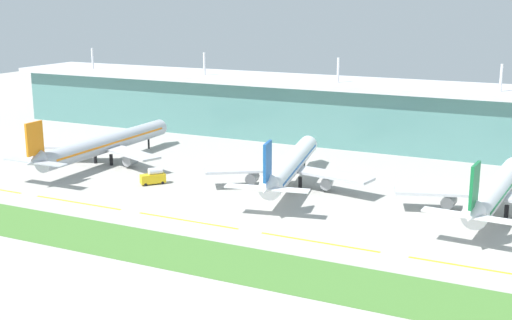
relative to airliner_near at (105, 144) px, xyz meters
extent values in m
plane|color=#A8A59E|center=(57.95, -37.62, -6.46)|extent=(600.00, 600.00, 0.00)
cube|color=slate|center=(57.95, 67.06, 4.11)|extent=(280.00, 28.00, 21.14)
cube|color=silver|center=(57.95, 67.06, 15.58)|extent=(288.00, 34.00, 1.80)
cylinder|color=silver|center=(-54.05, 61.46, 20.98)|extent=(0.90, 0.90, 9.00)
cylinder|color=silver|center=(1.95, 61.46, 20.98)|extent=(0.90, 0.90, 9.00)
cylinder|color=silver|center=(57.95, 61.46, 20.98)|extent=(0.90, 0.90, 9.00)
cylinder|color=silver|center=(113.95, 61.46, 20.98)|extent=(0.90, 0.90, 9.00)
cylinder|color=#ADB2BC|center=(-0.02, 1.49, 0.04)|extent=(6.56, 61.84, 5.80)
cone|color=#ADB2BC|center=(-0.42, 34.38, 0.04)|extent=(5.56, 4.07, 5.51)
cone|color=#ADB2BC|center=(0.40, -32.39, 1.24)|extent=(5.01, 6.69, 5.72)
cube|color=orange|center=(0.39, -31.39, 7.69)|extent=(0.78, 6.41, 9.50)
cube|color=#ADB2BC|center=(-5.11, -31.96, 1.04)|extent=(10.04, 3.32, 0.36)
cube|color=#ADB2BC|center=(5.89, -31.82, 1.04)|extent=(10.04, 3.32, 0.36)
cube|color=#B7BABF|center=(-11.96, -3.08, -1.26)|extent=(24.76, 15.54, 0.70)
cylinder|color=gray|center=(-10.78, -1.62, -4.06)|extent=(3.26, 4.54, 3.20)
cube|color=#B7BABF|center=(12.04, -2.78, -1.26)|extent=(24.83, 15.05, 0.70)
cylinder|color=gray|center=(10.82, -1.35, -4.06)|extent=(3.26, 4.54, 3.20)
cylinder|color=black|center=(-0.30, 24.66, -4.66)|extent=(0.70, 0.70, 3.60)
cylinder|color=black|center=(-3.18, -1.55, -4.66)|extent=(1.10, 1.10, 3.60)
cylinder|color=black|center=(3.22, -1.47, -4.66)|extent=(1.10, 1.10, 3.60)
cube|color=orange|center=(-0.02, 1.49, 0.44)|extent=(6.53, 55.67, 0.60)
cylinder|color=white|center=(65.33, 1.34, 0.04)|extent=(16.58, 54.91, 5.80)
cone|color=white|center=(59.48, 30.17, 0.04)|extent=(6.19, 5.01, 5.51)
cone|color=white|center=(71.37, -28.48, 1.24)|extent=(6.15, 7.48, 5.72)
cube|color=#19519E|center=(71.17, -27.50, 7.69)|extent=(1.96, 6.41, 9.50)
cube|color=white|center=(65.88, -29.08, 1.04)|extent=(10.44, 5.12, 0.36)
cube|color=white|center=(76.66, -26.90, 1.04)|extent=(10.44, 5.12, 0.36)
cube|color=#B7BABF|center=(54.45, -5.38, -1.26)|extent=(23.77, 18.91, 0.70)
cylinder|color=gray|center=(55.34, -3.73, -4.06)|extent=(4.03, 5.05, 3.20)
cube|color=#B7BABF|center=(77.97, -0.61, -1.26)|extent=(24.84, 11.08, 0.70)
cylinder|color=gray|center=(76.51, 0.56, -4.06)|extent=(4.03, 5.05, 3.20)
cylinder|color=black|center=(61.24, 21.49, -4.66)|extent=(0.70, 0.70, 3.60)
cylinder|color=black|center=(62.79, -2.24, -4.66)|extent=(1.10, 1.10, 3.60)
cylinder|color=black|center=(69.06, -0.97, -4.66)|extent=(1.10, 1.10, 3.60)
cube|color=#19519E|center=(65.33, 1.34, 0.44)|extent=(15.53, 49.54, 0.60)
cylinder|color=silver|center=(121.48, -0.44, 0.04)|extent=(9.22, 51.56, 5.80)
cone|color=silver|center=(119.56, -29.02, 1.24)|extent=(5.36, 6.94, 5.72)
cube|color=#146B38|center=(119.63, -28.02, 7.69)|extent=(1.13, 6.43, 9.50)
cube|color=silver|center=(114.11, -28.16, 1.04)|extent=(10.19, 3.86, 0.36)
cube|color=silver|center=(125.09, -28.89, 1.04)|extent=(10.19, 3.86, 0.36)
cube|color=#B7BABF|center=(109.21, -4.05, -1.26)|extent=(24.92, 13.94, 0.70)
cylinder|color=gray|center=(110.50, -2.69, -4.06)|extent=(3.49, 4.70, 3.20)
cylinder|color=black|center=(122.77, 18.75, -4.66)|extent=(0.70, 0.70, 3.60)
cylinder|color=black|center=(118.09, -3.22, -4.66)|extent=(1.10, 1.10, 3.60)
cylinder|color=black|center=(124.47, -3.65, -4.66)|extent=(1.10, 1.10, 3.60)
cube|color=#146B38|center=(121.48, -0.44, 0.44)|extent=(8.91, 46.45, 0.60)
cube|color=yellow|center=(20.95, -38.64, -6.44)|extent=(28.00, 0.70, 0.04)
cube|color=yellow|center=(54.95, -38.64, -6.44)|extent=(28.00, 0.70, 0.04)
cube|color=yellow|center=(88.95, -38.64, -6.44)|extent=(28.00, 0.70, 0.04)
cube|color=yellow|center=(122.95, -38.64, -6.44)|extent=(28.00, 0.70, 0.04)
cube|color=#477A33|center=(57.95, -57.51, -6.41)|extent=(300.00, 18.00, 0.10)
cube|color=gold|center=(28.56, -14.77, -4.71)|extent=(6.68, 7.14, 2.60)
cylinder|color=silver|center=(29.08, -14.17, -2.51)|extent=(4.13, 4.33, 2.00)
cylinder|color=black|center=(27.79, -17.44, -6.01)|extent=(0.85, 0.91, 0.90)
cylinder|color=black|center=(26.02, -15.91, -6.01)|extent=(0.85, 0.91, 0.90)
cylinder|color=black|center=(31.09, -13.64, -6.01)|extent=(0.85, 0.91, 0.90)
cylinder|color=black|center=(29.32, -12.10, -6.01)|extent=(0.85, 0.91, 0.90)
camera|label=1|loc=(137.70, -170.67, 45.91)|focal=47.06mm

